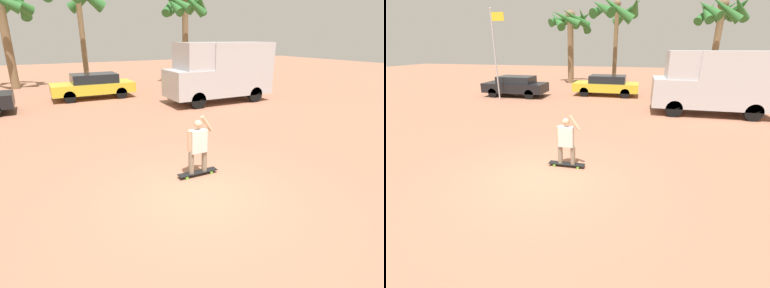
{
  "view_description": "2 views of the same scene",
  "coord_description": "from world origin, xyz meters",
  "views": [
    {
      "loc": [
        -2.88,
        -5.26,
        3.35
      ],
      "look_at": [
        0.52,
        1.23,
        0.73
      ],
      "focal_mm": 28.0,
      "sensor_mm": 36.0,
      "label": 1
    },
    {
      "loc": [
        2.36,
        -5.71,
        3.31
      ],
      "look_at": [
        0.78,
        1.06,
        0.65
      ],
      "focal_mm": 24.0,
      "sensor_mm": 36.0,
      "label": 2
    }
  ],
  "objects": [
    {
      "name": "person_skateboarder",
      "position": [
        0.49,
        0.85,
        0.86
      ],
      "size": [
        0.69,
        0.22,
        1.47
      ],
      "color": "gray",
      "rests_on": "skateboard"
    },
    {
      "name": "ground_plane",
      "position": [
        0.0,
        0.0,
        0.0
      ],
      "size": [
        80.0,
        80.0,
        0.0
      ],
      "primitive_type": "plane",
      "color": "#A36B51"
    },
    {
      "name": "camper_van",
      "position": [
        6.07,
        8.51,
        1.68
      ],
      "size": [
        5.7,
        2.16,
        3.11
      ],
      "color": "black",
      "rests_on": "ground_plane"
    },
    {
      "name": "palm_tree_near_van",
      "position": [
        7.53,
        15.73,
        5.3
      ],
      "size": [
        3.69,
        3.62,
        6.53
      ],
      "color": "brown",
      "rests_on": "ground_plane"
    },
    {
      "name": "palm_tree_far_left",
      "position": [
        -3.94,
        18.66,
        5.17
      ],
      "size": [
        4.2,
        4.21,
        6.45
      ],
      "color": "brown",
      "rests_on": "ground_plane"
    },
    {
      "name": "skateboard",
      "position": [
        0.49,
        0.85,
        0.08
      ],
      "size": [
        1.07,
        0.22,
        0.09
      ],
      "color": "black",
      "rests_on": "ground_plane"
    },
    {
      "name": "parked_car_yellow",
      "position": [
        0.13,
        12.73,
        0.74
      ],
      "size": [
        4.52,
        1.89,
        1.39
      ],
      "color": "black",
      "rests_on": "ground_plane"
    }
  ]
}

